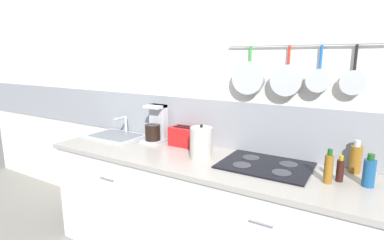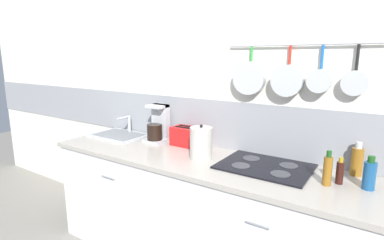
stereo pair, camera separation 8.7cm
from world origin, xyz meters
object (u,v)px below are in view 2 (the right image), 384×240
at_px(kettle, 201,143).
at_px(bottle_vinegar, 328,170).
at_px(bottle_hot_sauce, 340,172).
at_px(toaster, 186,136).
at_px(coffee_maker, 158,126).
at_px(bottle_cooking_wine, 369,175).
at_px(bottle_dish_soap, 357,161).

relative_size(kettle, bottle_vinegar, 1.23).
xyz_separation_m(kettle, bottle_hot_sauce, (0.95, 0.06, -0.05)).
xyz_separation_m(toaster, bottle_hot_sauce, (1.23, -0.16, -0.01)).
bearing_deg(coffee_maker, bottle_cooking_wine, -4.30).
bearing_deg(bottle_dish_soap, coffee_maker, -177.29).
bearing_deg(coffee_maker, toaster, 4.63).
bearing_deg(bottle_dish_soap, bottle_vinegar, -115.48).
distance_m(bottle_vinegar, bottle_hot_sauce, 0.09).
xyz_separation_m(kettle, bottle_cooking_wine, (1.10, 0.07, -0.03)).
height_order(toaster, kettle, kettle).
bearing_deg(coffee_maker, bottle_dish_soap, 2.71).
bearing_deg(bottle_hot_sauce, bottle_vinegar, -132.91).
xyz_separation_m(bottle_hot_sauce, bottle_dish_soap, (0.07, 0.21, 0.02)).
height_order(kettle, bottle_cooking_wine, kettle).
bearing_deg(toaster, bottle_hot_sauce, -7.24).
height_order(toaster, bottle_vinegar, bottle_vinegar).
height_order(bottle_hot_sauce, bottle_cooking_wine, bottle_cooking_wine).
distance_m(kettle, bottle_cooking_wine, 1.10).
xyz_separation_m(toaster, kettle, (0.29, -0.22, 0.04)).
distance_m(coffee_maker, bottle_dish_soap, 1.60).
height_order(bottle_vinegar, bottle_hot_sauce, bottle_vinegar).
bearing_deg(kettle, toaster, 142.66).
xyz_separation_m(toaster, bottle_vinegar, (1.17, -0.22, 0.01)).
distance_m(toaster, bottle_hot_sauce, 1.24).
bearing_deg(bottle_dish_soap, bottle_cooking_wine, -67.76).
relative_size(toaster, bottle_hot_sauce, 1.58).
xyz_separation_m(coffee_maker, bottle_vinegar, (1.47, -0.20, -0.04)).
relative_size(bottle_vinegar, bottle_dish_soap, 0.96).
relative_size(coffee_maker, bottle_cooking_wine, 1.68).
bearing_deg(bottle_hot_sauce, kettle, -176.17).
bearing_deg(bottle_hot_sauce, bottle_dish_soap, 71.39).
bearing_deg(bottle_dish_soap, toaster, -177.72).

